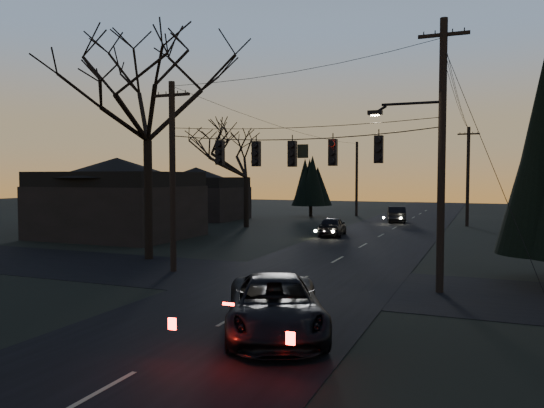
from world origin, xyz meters
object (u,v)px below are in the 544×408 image
at_px(suv_near, 275,307).
at_px(sedan_oncoming_b, 396,214).
at_px(utility_pole_right, 439,293).
at_px(utility_pole_left, 174,271).
at_px(utility_pole_far_r, 467,226).
at_px(sedan_oncoming_a, 332,226).
at_px(utility_pole_far_l, 356,216).
at_px(bare_tree_left, 147,93).

distance_m(suv_near, sedan_oncoming_b, 37.09).
height_order(utility_pole_right, utility_pole_left, utility_pole_right).
relative_size(utility_pole_right, utility_pole_far_r, 1.18).
xyz_separation_m(utility_pole_left, sedan_oncoming_a, (2.80, 16.43, 0.70)).
height_order(utility_pole_far_l, suv_near, utility_pole_far_l).
xyz_separation_m(utility_pole_right, sedan_oncoming_a, (-8.70, 16.43, 0.70)).
bearing_deg(utility_pole_right, utility_pole_far_l, 107.72).
bearing_deg(sedan_oncoming_a, utility_pole_far_l, -88.39).
bearing_deg(utility_pole_left, bare_tree_left, 140.57).
bearing_deg(utility_pole_right, sedan_oncoming_b, 101.90).
bearing_deg(utility_pole_right, sedan_oncoming_a, 117.90).
relative_size(suv_near, sedan_oncoming_a, 1.35).
bearing_deg(utility_pole_left, utility_pole_far_l, 90.00).
bearing_deg(sedan_oncoming_b, utility_pole_left, 68.16).
xyz_separation_m(utility_pole_far_l, suv_near, (7.79, -43.11, 0.76)).
bearing_deg(utility_pole_far_l, utility_pole_right, -72.28).
distance_m(utility_pole_left, suv_near, 10.57).
bearing_deg(utility_pole_left, sedan_oncoming_b, 80.13).
height_order(utility_pole_left, suv_near, utility_pole_left).
height_order(utility_pole_left, bare_tree_left, bare_tree_left).
bearing_deg(sedan_oncoming_b, suv_near, 82.03).
relative_size(utility_pole_far_r, sedan_oncoming_a, 2.08).
relative_size(suv_near, sedan_oncoming_b, 1.24).
bearing_deg(utility_pole_right, utility_pole_far_r, 90.00).
height_order(utility_pole_left, sedan_oncoming_a, utility_pole_left).
xyz_separation_m(utility_pole_left, suv_near, (7.79, -7.11, 0.76)).
bearing_deg(utility_pole_far_r, suv_near, -96.03).
height_order(utility_pole_far_r, utility_pole_far_l, utility_pole_far_r).
bearing_deg(sedan_oncoming_a, utility_pole_left, 73.79).
bearing_deg(utility_pole_far_r, sedan_oncoming_b, 163.31).
distance_m(utility_pole_left, sedan_oncoming_a, 16.68).
xyz_separation_m(suv_near, sedan_oncoming_b, (-2.59, 37.00, -0.03)).
relative_size(sedan_oncoming_a, sedan_oncoming_b, 0.92).
height_order(utility_pole_right, bare_tree_left, bare_tree_left).
distance_m(utility_pole_left, utility_pole_far_l, 36.00).
height_order(bare_tree_left, suv_near, bare_tree_left).
distance_m(utility_pole_right, sedan_oncoming_a, 18.60).
bearing_deg(bare_tree_left, utility_pole_right, -10.02).
height_order(utility_pole_far_l, bare_tree_left, bare_tree_left).
bearing_deg(suv_near, utility_pole_far_l, 76.06).
bearing_deg(utility_pole_far_l, sedan_oncoming_a, -81.86).
bearing_deg(suv_near, bare_tree_left, 114.27).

